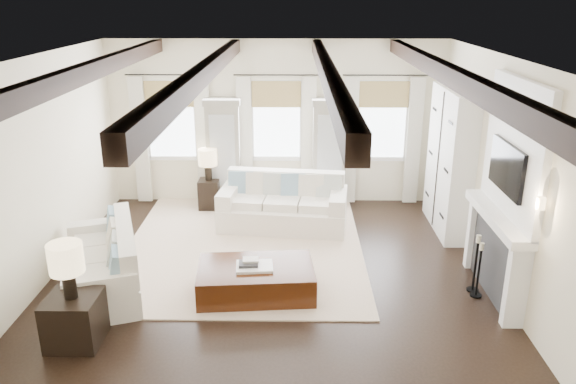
{
  "coord_description": "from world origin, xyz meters",
  "views": [
    {
      "loc": [
        0.36,
        -7.02,
        3.99
      ],
      "look_at": [
        0.26,
        0.99,
        1.15
      ],
      "focal_mm": 35.0,
      "sensor_mm": 36.0,
      "label": 1
    }
  ],
  "objects_px": {
    "side_table_back": "(209,194)",
    "side_table_front": "(75,320)",
    "ottoman": "(256,280)",
    "sofa_left": "(106,264)",
    "sofa_back": "(284,205)"
  },
  "relations": [
    {
      "from": "sofa_back",
      "to": "ottoman",
      "type": "distance_m",
      "value": 2.48
    },
    {
      "from": "ottoman",
      "to": "side_table_front",
      "type": "bearing_deg",
      "value": -155.16
    },
    {
      "from": "ottoman",
      "to": "side_table_front",
      "type": "relative_size",
      "value": 2.61
    },
    {
      "from": "ottoman",
      "to": "side_table_back",
      "type": "distance_m",
      "value": 3.49
    },
    {
      "from": "sofa_left",
      "to": "side_table_front",
      "type": "bearing_deg",
      "value": -87.74
    },
    {
      "from": "ottoman",
      "to": "sofa_back",
      "type": "bearing_deg",
      "value": 77.42
    },
    {
      "from": "sofa_back",
      "to": "side_table_front",
      "type": "relative_size",
      "value": 3.83
    },
    {
      "from": "side_table_back",
      "to": "ottoman",
      "type": "bearing_deg",
      "value": -71.09
    },
    {
      "from": "sofa_left",
      "to": "ottoman",
      "type": "bearing_deg",
      "value": -4.15
    },
    {
      "from": "sofa_back",
      "to": "side_table_back",
      "type": "bearing_deg",
      "value": 149.97
    },
    {
      "from": "ottoman",
      "to": "side_table_front",
      "type": "xyz_separation_m",
      "value": [
        -2.09,
        -1.19,
        0.1
      ]
    },
    {
      "from": "sofa_back",
      "to": "side_table_back",
      "type": "xyz_separation_m",
      "value": [
        -1.46,
        0.85,
        -0.1
      ]
    },
    {
      "from": "side_table_front",
      "to": "sofa_back",
      "type": "bearing_deg",
      "value": 56.32
    },
    {
      "from": "ottoman",
      "to": "side_table_back",
      "type": "relative_size",
      "value": 2.69
    },
    {
      "from": "side_table_back",
      "to": "side_table_front",
      "type": "bearing_deg",
      "value": -102.11
    }
  ]
}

